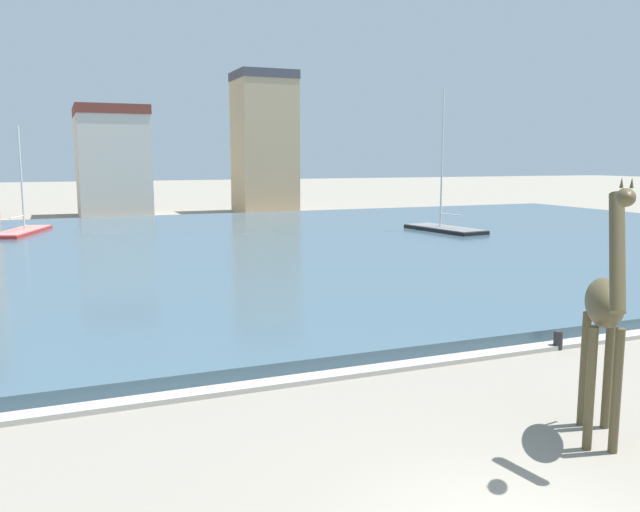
{
  "coord_description": "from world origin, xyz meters",
  "views": [
    {
      "loc": [
        -5.47,
        -6.5,
        5.04
      ],
      "look_at": [
        1.73,
        11.16,
        2.2
      ],
      "focal_mm": 36.74,
      "sensor_mm": 36.0,
      "label": 1
    }
  ],
  "objects_px": {
    "sailboat_red": "(26,233)",
    "mooring_bollard": "(558,340)",
    "giraffe_statue": "(605,309)",
    "sailboat_black": "(439,231)"
  },
  "relations": [
    {
      "from": "sailboat_red",
      "to": "mooring_bollard",
      "type": "relative_size",
      "value": 14.49
    },
    {
      "from": "giraffe_statue",
      "to": "sailboat_black",
      "type": "xyz_separation_m",
      "value": [
        14.32,
        27.88,
        -2.04
      ]
    },
    {
      "from": "sailboat_red",
      "to": "giraffe_statue",
      "type": "bearing_deg",
      "value": -73.91
    },
    {
      "from": "mooring_bollard",
      "to": "giraffe_statue",
      "type": "bearing_deg",
      "value": -125.52
    },
    {
      "from": "sailboat_red",
      "to": "mooring_bollard",
      "type": "distance_m",
      "value": 34.76
    },
    {
      "from": "giraffe_statue",
      "to": "mooring_bollard",
      "type": "xyz_separation_m",
      "value": [
        3.43,
        4.8,
        -2.18
      ]
    },
    {
      "from": "giraffe_statue",
      "to": "mooring_bollard",
      "type": "relative_size",
      "value": 9.53
    },
    {
      "from": "sailboat_black",
      "to": "mooring_bollard",
      "type": "bearing_deg",
      "value": -115.27
    },
    {
      "from": "sailboat_black",
      "to": "giraffe_statue",
      "type": "bearing_deg",
      "value": -117.19
    },
    {
      "from": "sailboat_black",
      "to": "sailboat_red",
      "type": "distance_m",
      "value": 26.37
    }
  ]
}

